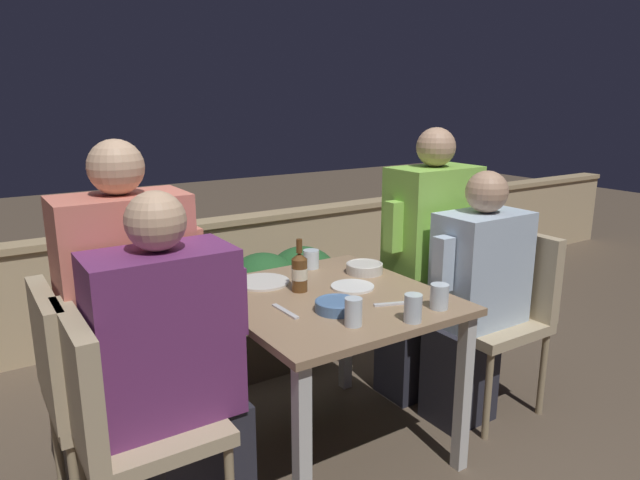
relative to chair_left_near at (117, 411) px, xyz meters
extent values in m
plane|color=brown|center=(0.90, 0.13, -0.54)|extent=(16.00, 16.00, 0.00)
cube|color=tan|center=(0.90, 1.79, -0.20)|extent=(9.00, 0.14, 0.67)
cube|color=tan|center=(0.90, 1.79, 0.15)|extent=(9.00, 0.18, 0.04)
cube|color=#937556|center=(0.90, 0.13, 0.16)|extent=(0.86, 0.92, 0.03)
cube|color=silver|center=(0.52, -0.28, -0.20)|extent=(0.05, 0.05, 0.68)
cube|color=silver|center=(1.28, -0.28, -0.20)|extent=(0.05, 0.05, 0.68)
cube|color=silver|center=(0.52, 0.54, -0.20)|extent=(0.05, 0.05, 0.68)
cube|color=silver|center=(1.28, 0.54, -0.20)|extent=(0.05, 0.05, 0.68)
cube|color=brown|center=(1.05, 1.00, -0.40)|extent=(0.94, 0.36, 0.28)
ellipsoid|color=#235628|center=(0.79, 1.00, -0.08)|extent=(0.42, 0.47, 0.40)
ellipsoid|color=#235628|center=(1.05, 1.00, -0.08)|extent=(0.42, 0.47, 0.40)
ellipsoid|color=#235628|center=(1.31, 1.00, -0.08)|extent=(0.42, 0.47, 0.40)
cube|color=tan|center=(0.10, 0.00, -0.09)|extent=(0.45, 0.45, 0.05)
cube|color=tan|center=(-0.10, 0.00, 0.14)|extent=(0.06, 0.45, 0.41)
cylinder|color=#9E8966|center=(-0.10, 0.19, -0.33)|extent=(0.03, 0.03, 0.42)
cylinder|color=#9E8966|center=(0.29, 0.19, -0.33)|extent=(0.03, 0.03, 0.42)
cube|color=#282833|center=(0.27, 0.00, -0.30)|extent=(0.32, 0.23, 0.47)
cube|color=#6B2D66|center=(0.17, 0.00, 0.22)|extent=(0.46, 0.26, 0.57)
cube|color=#6B2D66|center=(0.42, 0.00, 0.29)|extent=(0.07, 0.07, 0.24)
sphere|color=tan|center=(0.17, 0.00, 0.60)|extent=(0.19, 0.19, 0.19)
cube|color=tan|center=(0.06, 0.28, -0.09)|extent=(0.45, 0.45, 0.05)
cube|color=tan|center=(-0.14, 0.28, 0.14)|extent=(0.06, 0.45, 0.41)
cylinder|color=#9E8966|center=(0.25, 0.09, -0.33)|extent=(0.03, 0.03, 0.42)
cylinder|color=#9E8966|center=(-0.14, 0.47, -0.33)|extent=(0.03, 0.03, 0.42)
cylinder|color=#9E8966|center=(0.25, 0.47, -0.33)|extent=(0.03, 0.03, 0.42)
cube|color=#282833|center=(0.23, 0.28, -0.30)|extent=(0.31, 0.23, 0.47)
cube|color=#E07A66|center=(0.13, 0.28, 0.29)|extent=(0.45, 0.26, 0.71)
cube|color=#E07A66|center=(0.38, 0.28, 0.37)|extent=(0.07, 0.07, 0.24)
sphere|color=tan|center=(0.13, 0.28, 0.74)|extent=(0.19, 0.19, 0.19)
cube|color=tan|center=(1.73, 0.00, -0.09)|extent=(0.45, 0.45, 0.05)
cube|color=tan|center=(1.92, 0.00, 0.14)|extent=(0.06, 0.45, 0.41)
cylinder|color=#9E8966|center=(1.53, -0.20, -0.33)|extent=(0.03, 0.03, 0.42)
cylinder|color=#9E8966|center=(1.92, -0.20, -0.33)|extent=(0.03, 0.03, 0.42)
cylinder|color=#9E8966|center=(1.53, 0.19, -0.33)|extent=(0.03, 0.03, 0.42)
cylinder|color=#9E8966|center=(1.92, 0.19, -0.33)|extent=(0.03, 0.03, 0.42)
cube|color=#282833|center=(1.56, 0.00, -0.30)|extent=(0.29, 0.23, 0.47)
cube|color=silver|center=(1.66, 0.00, 0.20)|extent=(0.42, 0.26, 0.53)
cube|color=silver|center=(1.41, 0.00, 0.26)|extent=(0.07, 0.07, 0.24)
sphere|color=tan|center=(1.66, 0.00, 0.55)|extent=(0.19, 0.19, 0.19)
cube|color=tan|center=(1.71, 0.31, -0.09)|extent=(0.45, 0.45, 0.05)
cube|color=tan|center=(1.91, 0.31, 0.14)|extent=(0.06, 0.45, 0.41)
cylinder|color=#9E8966|center=(1.52, 0.12, -0.33)|extent=(0.03, 0.03, 0.42)
cylinder|color=#9E8966|center=(1.90, 0.12, -0.33)|extent=(0.03, 0.03, 0.42)
cylinder|color=#9E8966|center=(1.52, 0.50, -0.33)|extent=(0.03, 0.03, 0.42)
cylinder|color=#9E8966|center=(1.90, 0.50, -0.33)|extent=(0.03, 0.03, 0.42)
cube|color=#282833|center=(1.54, 0.31, -0.30)|extent=(0.31, 0.23, 0.47)
cube|color=#8CCC4C|center=(1.64, 0.31, 0.28)|extent=(0.44, 0.26, 0.70)
cube|color=#8CCC4C|center=(1.39, 0.31, 0.37)|extent=(0.07, 0.07, 0.24)
sphere|color=tan|center=(1.64, 0.31, 0.73)|extent=(0.19, 0.19, 0.19)
cylinder|color=brown|center=(0.82, 0.24, 0.24)|extent=(0.07, 0.07, 0.14)
cylinder|color=beige|center=(0.82, 0.24, 0.25)|extent=(0.07, 0.07, 0.05)
cone|color=brown|center=(0.82, 0.24, 0.33)|extent=(0.07, 0.07, 0.03)
cylinder|color=brown|center=(0.82, 0.24, 0.37)|extent=(0.03, 0.03, 0.06)
cylinder|color=white|center=(1.03, 0.15, 0.18)|extent=(0.19, 0.19, 0.01)
cylinder|color=silver|center=(0.74, 0.42, 0.18)|extent=(0.24, 0.24, 0.01)
cylinder|color=beige|center=(1.21, 0.29, 0.20)|extent=(0.17, 0.17, 0.04)
torus|color=beige|center=(1.21, 0.29, 0.21)|extent=(0.17, 0.17, 0.01)
cylinder|color=#4C709E|center=(0.82, -0.03, 0.19)|extent=(0.17, 0.17, 0.04)
torus|color=#4C709E|center=(0.82, -0.03, 0.21)|extent=(0.17, 0.17, 0.01)
cylinder|color=silver|center=(1.04, 0.49, 0.22)|extent=(0.08, 0.08, 0.09)
cylinder|color=silver|center=(0.99, -0.27, 0.23)|extent=(0.07, 0.07, 0.10)
cylinder|color=silver|center=(1.17, -0.23, 0.22)|extent=(0.07, 0.07, 0.10)
cylinder|color=silver|center=(0.79, -0.18, 0.22)|extent=(0.06, 0.06, 0.10)
cube|color=silver|center=(1.05, -0.10, 0.18)|extent=(0.17, 0.08, 0.01)
cube|color=silver|center=(0.65, 0.06, 0.18)|extent=(0.02, 0.17, 0.01)
camera|label=1|loc=(-0.34, -1.71, 0.97)|focal=32.00mm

